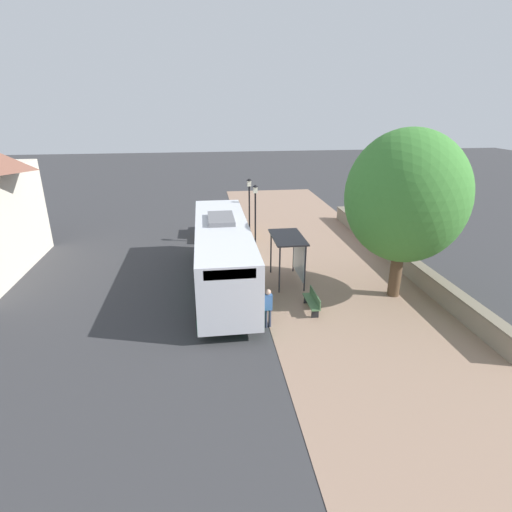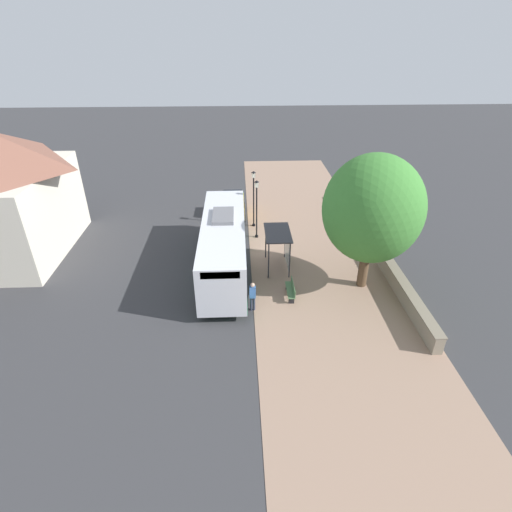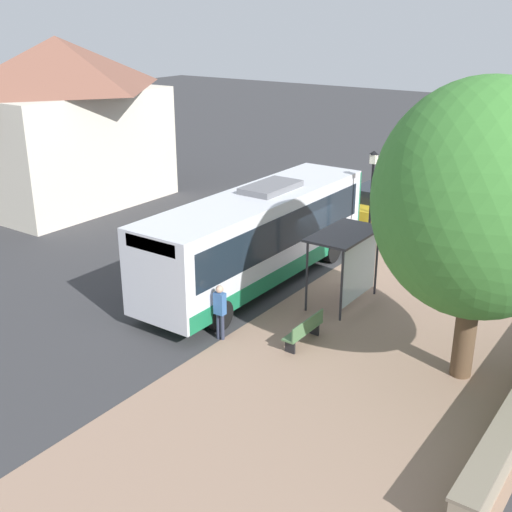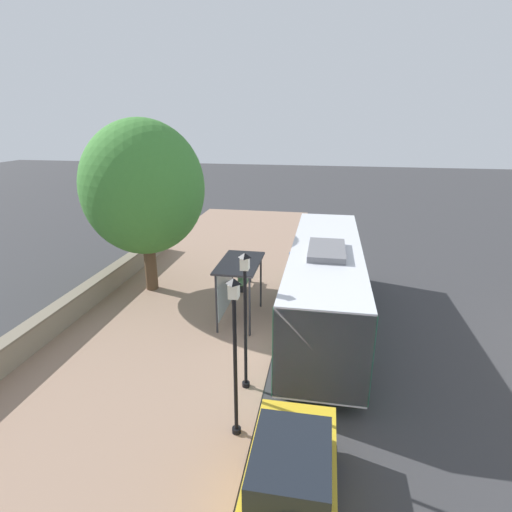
% 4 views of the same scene
% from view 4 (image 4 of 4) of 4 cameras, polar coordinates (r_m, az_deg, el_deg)
% --- Properties ---
extents(ground_plane, '(120.00, 120.00, 0.00)m').
position_cam_4_polar(ground_plane, '(15.17, 2.76, -12.37)').
color(ground_plane, '#353538').
rests_on(ground_plane, ground).
extents(sidewalk_plaza, '(9.00, 44.00, 0.02)m').
position_cam_4_polar(sidewalk_plaza, '(16.26, -13.45, -10.57)').
color(sidewalk_plaza, '#937560').
rests_on(sidewalk_plaza, ground).
extents(stone_wall, '(0.60, 20.00, 1.02)m').
position_cam_4_polar(stone_wall, '(17.95, -25.64, -7.26)').
color(stone_wall, gray).
rests_on(stone_wall, ground).
extents(bus, '(2.75, 10.85, 3.53)m').
position_cam_4_polar(bus, '(15.86, 9.77, -3.75)').
color(bus, silver).
rests_on(bus, ground).
extents(bus_shelter, '(1.58, 2.85, 2.53)m').
position_cam_4_polar(bus_shelter, '(15.98, -2.86, -2.37)').
color(bus_shelter, '#2D2D33').
rests_on(bus_shelter, ground).
extents(pedestrian, '(0.34, 0.24, 1.77)m').
position_cam_4_polar(pedestrian, '(20.21, 5.23, -0.85)').
color(pedestrian, '#2D3347').
rests_on(pedestrian, ground).
extents(bench, '(0.40, 1.73, 0.88)m').
position_cam_4_polar(bench, '(19.63, -1.68, -3.18)').
color(bench, '#4C7247').
rests_on(bench, ground).
extents(street_lamp_near, '(0.28, 0.28, 4.40)m').
position_cam_4_polar(street_lamp_near, '(11.68, -1.55, -7.91)').
color(street_lamp_near, black).
rests_on(street_lamp_near, ground).
extents(street_lamp_far, '(0.28, 0.28, 4.43)m').
position_cam_4_polar(street_lamp_far, '(10.00, -3.03, -12.83)').
color(street_lamp_far, black).
rests_on(street_lamp_far, ground).
extents(shade_tree, '(5.49, 5.49, 7.98)m').
position_cam_4_polar(shade_tree, '(18.89, -15.78, 9.32)').
color(shade_tree, brown).
rests_on(shade_tree, ground).
extents(parked_car_behind_bus, '(1.93, 3.98, 1.85)m').
position_cam_4_polar(parked_car_behind_bus, '(9.33, 4.96, -29.59)').
color(parked_car_behind_bus, gold).
rests_on(parked_car_behind_bus, ground).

